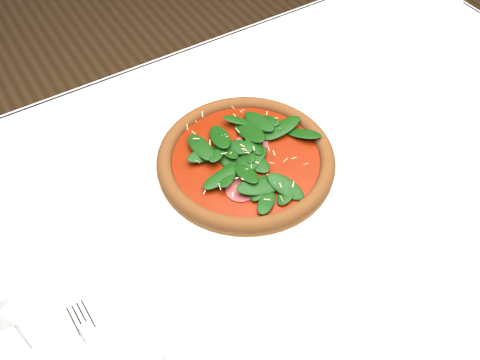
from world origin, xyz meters
TOP-DOWN VIEW (x-y plane):
  - dining_table at (0.00, 0.00)m, footprint 1.21×0.81m
  - plate at (-0.05, 0.08)m, footprint 0.32×0.32m
  - pizza at (-0.05, 0.08)m, footprint 0.37×0.37m
  - fork at (-0.36, -0.07)m, footprint 0.02×0.15m

SIDE VIEW (x-z plane):
  - dining_table at x=0.00m, z-range 0.27..1.02m
  - plate at x=-0.05m, z-range 0.75..0.76m
  - fork at x=-0.36m, z-range 0.76..0.76m
  - pizza at x=-0.05m, z-range 0.76..0.79m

